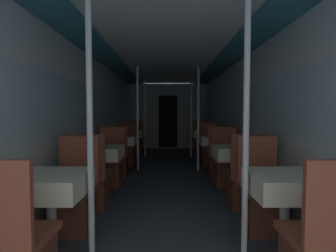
{
  "coord_description": "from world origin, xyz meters",
  "views": [
    {
      "loc": [
        -0.0,
        -1.45,
        1.25
      ],
      "look_at": [
        0.01,
        2.61,
        1.03
      ],
      "focal_mm": 28.0,
      "sensor_mm": 36.0,
      "label": 1
    }
  ],
  "objects_px": {
    "support_pole_right_2": "(198,119)",
    "dining_table_right_3": "(203,135)",
    "dining_table_left_3": "(133,135)",
    "dining_table_right_2": "(213,141)",
    "support_pole_left_2": "(137,119)",
    "chair_right_near_2": "(218,161)",
    "dining_table_right_1": "(234,154)",
    "chair_right_far_3": "(200,144)",
    "chair_left_far_1": "(110,168)",
    "chair_right_near_3": "(205,149)",
    "support_pole_left_0": "(90,130)",
    "chair_left_near_2": "(117,161)",
    "dining_table_left_0": "(50,187)",
    "support_pole_right_3": "(191,117)",
    "dining_table_left_1": "(102,154)",
    "chair_right_far_0": "(261,202)",
    "chair_left_near_3": "(130,149)",
    "chair_right_far_2": "(209,152)",
    "chair_left_far_0": "(74,203)",
    "support_pole_left_3": "(144,117)",
    "chair_left_far_2": "(126,152)",
    "dining_table_left_2": "(122,141)",
    "chair_right_near_1": "(244,186)",
    "chair_left_far_3": "(135,144)",
    "chair_right_far_1": "(225,168)",
    "support_pole_right_0": "(246,130)",
    "chair_left_near_1": "(92,186)",
    "dining_table_right_0": "(285,187)"
  },
  "relations": [
    {
      "from": "support_pole_right_2",
      "to": "dining_table_right_3",
      "type": "height_order",
      "value": "support_pole_right_2"
    },
    {
      "from": "dining_table_left_3",
      "to": "dining_table_right_2",
      "type": "distance_m",
      "value": 2.61
    },
    {
      "from": "support_pole_left_2",
      "to": "chair_right_near_2",
      "type": "bearing_deg",
      "value": -18.29
    },
    {
      "from": "dining_table_right_1",
      "to": "chair_right_far_3",
      "type": "height_order",
      "value": "chair_right_far_3"
    },
    {
      "from": "chair_left_far_1",
      "to": "dining_table_right_1",
      "type": "bearing_deg",
      "value": 164.68
    },
    {
      "from": "dining_table_right_3",
      "to": "chair_right_near_3",
      "type": "bearing_deg",
      "value": -90.0
    },
    {
      "from": "support_pole_left_0",
      "to": "chair_left_near_2",
      "type": "xyz_separation_m",
      "value": [
        -0.34,
        2.88,
        -0.8
      ]
    },
    {
      "from": "support_pole_left_0",
      "to": "chair_right_near_3",
      "type": "xyz_separation_m",
      "value": [
        1.63,
        4.59,
        -0.8
      ]
    },
    {
      "from": "chair_left_near_2",
      "to": "dining_table_left_0",
      "type": "bearing_deg",
      "value": -90.0
    },
    {
      "from": "support_pole_right_2",
      "to": "dining_table_right_1",
      "type": "bearing_deg",
      "value": -78.86
    },
    {
      "from": "chair_right_far_3",
      "to": "support_pole_right_3",
      "type": "relative_size",
      "value": 0.45
    },
    {
      "from": "support_pole_right_2",
      "to": "chair_right_near_3",
      "type": "xyz_separation_m",
      "value": [
        0.34,
        1.17,
        -0.8
      ]
    },
    {
      "from": "dining_table_left_1",
      "to": "dining_table_left_3",
      "type": "bearing_deg",
      "value": 90.0
    },
    {
      "from": "dining_table_left_1",
      "to": "chair_right_far_0",
      "type": "xyz_separation_m",
      "value": [
        1.97,
        -1.17,
        -0.32
      ]
    },
    {
      "from": "chair_left_far_1",
      "to": "chair_left_near_3",
      "type": "height_order",
      "value": "same"
    },
    {
      "from": "chair_left_near_2",
      "to": "support_pole_right_3",
      "type": "relative_size",
      "value": 0.45
    },
    {
      "from": "chair_left_far_1",
      "to": "chair_right_near_2",
      "type": "distance_m",
      "value": 2.07
    },
    {
      "from": "chair_right_far_2",
      "to": "chair_left_far_0",
      "type": "bearing_deg",
      "value": 60.1
    },
    {
      "from": "support_pole_left_3",
      "to": "chair_right_far_2",
      "type": "relative_size",
      "value": 2.24
    },
    {
      "from": "dining_table_left_1",
      "to": "chair_left_near_3",
      "type": "relative_size",
      "value": 0.75
    },
    {
      "from": "support_pole_left_0",
      "to": "chair_right_far_2",
      "type": "relative_size",
      "value": 2.24
    },
    {
      "from": "dining_table_left_0",
      "to": "chair_left_far_2",
      "type": "distance_m",
      "value": 3.97
    },
    {
      "from": "chair_left_near_2",
      "to": "support_pole_left_3",
      "type": "relative_size",
      "value": 0.45
    },
    {
      "from": "dining_table_left_2",
      "to": "chair_left_far_2",
      "type": "bearing_deg",
      "value": 90.0
    },
    {
      "from": "dining_table_left_0",
      "to": "dining_table_right_1",
      "type": "height_order",
      "value": "same"
    },
    {
      "from": "support_pole_left_0",
      "to": "chair_right_near_1",
      "type": "bearing_deg",
      "value": 35.7
    },
    {
      "from": "chair_right_far_0",
      "to": "chair_right_far_2",
      "type": "height_order",
      "value": "same"
    },
    {
      "from": "chair_left_far_3",
      "to": "chair_right_near_3",
      "type": "bearing_deg",
      "value": 151.28
    },
    {
      "from": "dining_table_right_3",
      "to": "chair_right_near_2",
      "type": "bearing_deg",
      "value": -90.0
    },
    {
      "from": "chair_left_near_3",
      "to": "chair_right_far_1",
      "type": "distance_m",
      "value": 3.06
    },
    {
      "from": "chair_left_near_2",
      "to": "chair_left_far_2",
      "type": "relative_size",
      "value": 1.0
    },
    {
      "from": "dining_table_left_1",
      "to": "chair_right_near_2",
      "type": "bearing_deg",
      "value": 30.77
    },
    {
      "from": "dining_table_right_1",
      "to": "support_pole_right_2",
      "type": "relative_size",
      "value": 0.33
    },
    {
      "from": "support_pole_right_0",
      "to": "chair_right_far_2",
      "type": "distance_m",
      "value": 4.06
    },
    {
      "from": "chair_left_near_3",
      "to": "chair_right_far_1",
      "type": "bearing_deg",
      "value": -49.98
    },
    {
      "from": "chair_left_near_1",
      "to": "dining_table_right_2",
      "type": "xyz_separation_m",
      "value": [
        1.97,
        2.25,
        0.32
      ]
    },
    {
      "from": "dining_table_right_0",
      "to": "support_pole_left_0",
      "type": "bearing_deg",
      "value": -180.0
    },
    {
      "from": "dining_table_right_2",
      "to": "chair_right_near_2",
      "type": "xyz_separation_m",
      "value": [
        0.0,
        -0.54,
        -0.32
      ]
    },
    {
      "from": "chair_left_far_0",
      "to": "dining_table_right_0",
      "type": "xyz_separation_m",
      "value": [
        1.97,
        -0.54,
        0.32
      ]
    },
    {
      "from": "dining_table_right_1",
      "to": "dining_table_right_3",
      "type": "xyz_separation_m",
      "value": [
        0.0,
        3.42,
        0.0
      ]
    },
    {
      "from": "dining_table_left_0",
      "to": "chair_right_near_2",
      "type": "relative_size",
      "value": 0.75
    },
    {
      "from": "chair_left_near_3",
      "to": "support_pole_right_0",
      "type": "xyz_separation_m",
      "value": [
        1.63,
        -4.59,
        0.8
      ]
    },
    {
      "from": "chair_left_near_3",
      "to": "chair_right_far_2",
      "type": "bearing_deg",
      "value": -17.82
    },
    {
      "from": "dining_table_left_1",
      "to": "dining_table_right_0",
      "type": "relative_size",
      "value": 1.0
    },
    {
      "from": "support_pole_left_3",
      "to": "chair_right_far_3",
      "type": "relative_size",
      "value": 2.24
    },
    {
      "from": "chair_right_far_2",
      "to": "chair_left_near_2",
      "type": "bearing_deg",
      "value": 28.72
    },
    {
      "from": "dining_table_left_2",
      "to": "chair_right_near_1",
      "type": "relative_size",
      "value": 0.75
    },
    {
      "from": "support_pole_left_2",
      "to": "dining_table_right_1",
      "type": "distance_m",
      "value": 2.41
    },
    {
      "from": "chair_left_far_1",
      "to": "dining_table_right_3",
      "type": "height_order",
      "value": "chair_left_far_1"
    },
    {
      "from": "chair_right_far_2",
      "to": "support_pole_left_0",
      "type": "bearing_deg",
      "value": 67.62
    }
  ]
}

